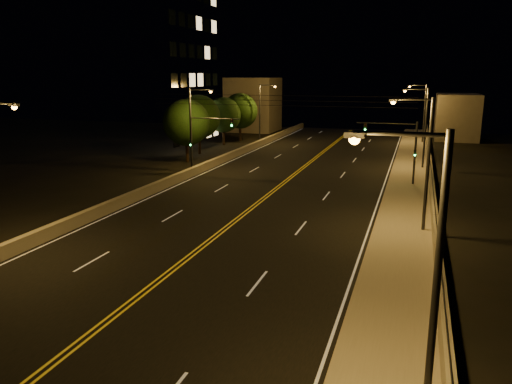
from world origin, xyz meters
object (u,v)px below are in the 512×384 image
(streetlight_3, at_px, (422,109))
(tree_0, at_px, (186,123))
(tree_2, at_px, (223,115))
(tree_3, at_px, (240,111))
(building_tower, at_px, (110,39))
(streetlight_0, at_px, (425,265))
(tree_1, at_px, (199,117))
(streetlight_5, at_px, (193,123))
(traffic_signal_left, at_px, (201,137))
(streetlight_2, at_px, (423,123))
(streetlight_1, at_px, (423,156))
(traffic_signal_right, at_px, (403,145))
(streetlight_6, at_px, (262,109))

(streetlight_3, height_order, tree_0, streetlight_3)
(tree_2, distance_m, tree_3, 4.65)
(building_tower, distance_m, tree_3, 19.89)
(streetlight_0, bearing_deg, tree_1, 120.83)
(streetlight_5, height_order, traffic_signal_left, streetlight_5)
(streetlight_0, bearing_deg, traffic_signal_left, 122.69)
(streetlight_3, bearing_deg, streetlight_2, -90.00)
(traffic_signal_left, bearing_deg, tree_1, 115.30)
(streetlight_2, height_order, traffic_signal_left, streetlight_2)
(streetlight_0, distance_m, traffic_signal_left, 37.49)
(streetlight_2, xyz_separation_m, traffic_signal_left, (-20.24, -8.51, -1.20))
(streetlight_1, distance_m, tree_3, 45.47)
(streetlight_2, distance_m, tree_2, 28.27)
(streetlight_5, height_order, traffic_signal_right, streetlight_5)
(streetlight_0, height_order, tree_3, streetlight_0)
(tree_2, relative_size, tree_3, 0.94)
(streetlight_0, bearing_deg, tree_2, 116.66)
(streetlight_1, distance_m, streetlight_6, 42.52)
(streetlight_5, bearing_deg, traffic_signal_right, -2.32)
(streetlight_5, distance_m, traffic_signal_left, 1.85)
(streetlight_2, height_order, tree_2, streetlight_2)
(streetlight_2, xyz_separation_m, tree_2, (-25.85, 11.44, -0.69))
(traffic_signal_right, xyz_separation_m, traffic_signal_left, (-18.69, 0.00, 0.00))
(tree_0, distance_m, tree_1, 5.90)
(traffic_signal_right, height_order, building_tower, building_tower)
(traffic_signal_left, height_order, tree_1, tree_1)
(traffic_signal_right, bearing_deg, tree_3, 133.78)
(tree_0, bearing_deg, traffic_signal_right, -13.85)
(traffic_signal_right, relative_size, tree_0, 0.81)
(traffic_signal_left, bearing_deg, tree_2, 105.70)
(tree_0, bearing_deg, streetlight_2, 6.62)
(streetlight_6, height_order, traffic_signal_right, streetlight_6)
(building_tower, bearing_deg, tree_0, -30.45)
(streetlight_3, bearing_deg, traffic_signal_left, -124.75)
(streetlight_6, relative_size, tree_3, 1.19)
(streetlight_5, relative_size, tree_1, 1.15)
(tree_1, bearing_deg, tree_3, 87.36)
(streetlight_3, distance_m, tree_2, 27.45)
(streetlight_6, height_order, tree_1, streetlight_6)
(streetlight_0, xyz_separation_m, tree_2, (-25.85, 51.48, -0.69))
(traffic_signal_left, xyz_separation_m, tree_2, (-5.61, 19.95, 0.51))
(streetlight_5, distance_m, tree_3, 24.01)
(streetlight_1, relative_size, tree_2, 1.26)
(tree_3, bearing_deg, traffic_signal_left, -78.90)
(streetlight_1, distance_m, streetlight_5, 25.69)
(streetlight_1, bearing_deg, tree_0, 142.10)
(streetlight_2, height_order, streetlight_5, same)
(streetlight_3, height_order, traffic_signal_right, streetlight_3)
(streetlight_3, xyz_separation_m, traffic_signal_left, (-20.24, -29.18, -1.20))
(traffic_signal_right, xyz_separation_m, tree_3, (-23.50, 24.52, 0.76))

